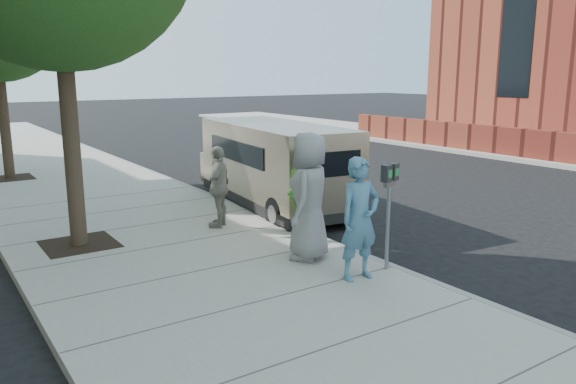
# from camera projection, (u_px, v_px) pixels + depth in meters

# --- Properties ---
(ground) EXTENTS (120.00, 120.00, 0.00)m
(ground) POSITION_uv_depth(u_px,v_px,m) (264.00, 266.00, 9.12)
(ground) COLOR black
(ground) RESTS_ON ground
(sidewalk) EXTENTS (5.00, 60.00, 0.15)m
(sidewalk) POSITION_uv_depth(u_px,v_px,m) (209.00, 273.00, 8.56)
(sidewalk) COLOR gray
(sidewalk) RESTS_ON ground
(curb_face) EXTENTS (0.12, 60.00, 0.16)m
(curb_face) POSITION_uv_depth(u_px,v_px,m) (334.00, 246.00, 9.90)
(curb_face) COLOR gray
(curb_face) RESTS_ON ground
(parking_meter) EXTENTS (0.35, 0.19, 1.61)m
(parking_meter) POSITION_uv_depth(u_px,v_px,m) (389.00, 194.00, 8.30)
(parking_meter) COLOR gray
(parking_meter) RESTS_ON sidewalk
(van) EXTENTS (2.31, 5.41, 1.95)m
(van) POSITION_uv_depth(u_px,v_px,m) (273.00, 164.00, 12.87)
(van) COLOR tan
(van) RESTS_ON ground
(person_officer) EXTENTS (0.67, 0.46, 1.78)m
(person_officer) POSITION_uv_depth(u_px,v_px,m) (360.00, 219.00, 7.98)
(person_officer) COLOR teal
(person_officer) RESTS_ON sidewalk
(person_green_shirt) EXTENTS (0.86, 0.72, 1.57)m
(person_green_shirt) POSITION_uv_depth(u_px,v_px,m) (304.00, 195.00, 10.04)
(person_green_shirt) COLOR green
(person_green_shirt) RESTS_ON sidewalk
(person_gray_shirt) EXTENTS (1.17, 1.14, 2.03)m
(person_gray_shirt) POSITION_uv_depth(u_px,v_px,m) (309.00, 196.00, 8.85)
(person_gray_shirt) COLOR gray
(person_gray_shirt) RESTS_ON sidewalk
(person_striped_polo) EXTENTS (0.93, 0.92, 1.57)m
(person_striped_polo) POSITION_uv_depth(u_px,v_px,m) (219.00, 187.00, 10.77)
(person_striped_polo) COLOR gray
(person_striped_polo) RESTS_ON sidewalk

